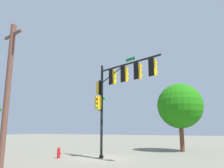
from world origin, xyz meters
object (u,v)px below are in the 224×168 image
(signal_pole_assembly, at_px, (116,86))
(utility_pole, at_px, (7,93))
(tree_near, at_px, (180,106))
(fire_hydrant, at_px, (59,153))

(signal_pole_assembly, distance_m, utility_pole, 7.89)
(signal_pole_assembly, distance_m, tree_near, 9.01)
(fire_hydrant, bearing_deg, utility_pole, -80.69)
(signal_pole_assembly, relative_size, utility_pole, 0.93)
(tree_near, bearing_deg, fire_hydrant, -134.88)
(tree_near, bearing_deg, utility_pole, -116.71)
(signal_pole_assembly, relative_size, tree_near, 1.09)
(signal_pole_assembly, xyz_separation_m, tree_near, (3.93, 8.05, -0.91))
(utility_pole, xyz_separation_m, fire_hydrant, (-1.04, 6.35, -3.73))
(signal_pole_assembly, bearing_deg, fire_hydrant, -173.24)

